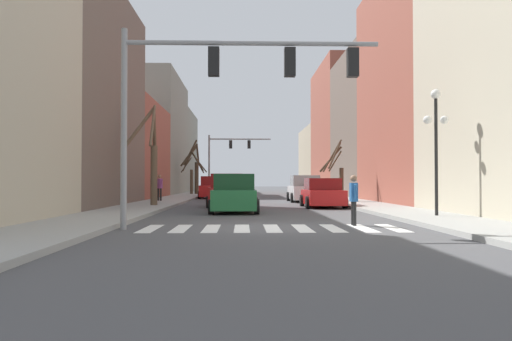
{
  "coord_description": "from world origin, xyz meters",
  "views": [
    {
      "loc": [
        -0.87,
        -15.05,
        1.4
      ],
      "look_at": [
        0.33,
        30.56,
        2.39
      ],
      "focal_mm": 35.0,
      "sensor_mm": 36.0,
      "label": 1
    }
  ],
  "objects_px": {
    "car_parked_right_far": "(212,188)",
    "street_tree_left_near": "(338,173)",
    "street_lamp_right_corner": "(436,126)",
    "street_tree_left_far": "(152,157)",
    "car_at_intersection": "(323,194)",
    "pedestrian_crossing_street": "(354,196)",
    "street_tree_right_far": "(193,173)",
    "pedestrian_on_right_sidewalk": "(160,185)",
    "car_parked_left_far": "(227,191)",
    "car_parked_right_mid": "(226,190)",
    "car_parked_left_mid": "(234,195)",
    "car_parked_right_near": "(305,190)",
    "traffic_signal_near": "(223,80)",
    "street_tree_right_mid": "(195,169)",
    "traffic_signal_far": "(227,152)"
  },
  "relations": [
    {
      "from": "car_parked_right_far",
      "to": "car_at_intersection",
      "type": "distance_m",
      "value": 16.21
    },
    {
      "from": "car_parked_left_far",
      "to": "street_tree_left_near",
      "type": "xyz_separation_m",
      "value": [
        6.99,
        4.46,
        1.11
      ]
    },
    {
      "from": "traffic_signal_near",
      "to": "car_parked_right_far",
      "type": "bearing_deg",
      "value": 94.26
    },
    {
      "from": "car_parked_right_far",
      "to": "street_lamp_right_corner",
      "type": "bearing_deg",
      "value": -157.32
    },
    {
      "from": "traffic_signal_far",
      "to": "street_tree_left_near",
      "type": "bearing_deg",
      "value": -67.61
    },
    {
      "from": "car_parked_right_far",
      "to": "street_tree_left_near",
      "type": "xyz_separation_m",
      "value": [
        8.71,
        -9.24,
        1.11
      ]
    },
    {
      "from": "car_parked_left_mid",
      "to": "pedestrian_crossing_street",
      "type": "relative_size",
      "value": 2.58
    },
    {
      "from": "car_parked_right_near",
      "to": "car_parked_left_far",
      "type": "relative_size",
      "value": 1.02
    },
    {
      "from": "street_tree_right_mid",
      "to": "traffic_signal_near",
      "type": "bearing_deg",
      "value": -83.22
    },
    {
      "from": "car_parked_right_far",
      "to": "street_tree_left_far",
      "type": "xyz_separation_m",
      "value": [
        -2.23,
        -14.87,
        1.83
      ]
    },
    {
      "from": "car_parked_left_far",
      "to": "pedestrian_on_right_sidewalk",
      "type": "height_order",
      "value": "pedestrian_on_right_sidewalk"
    },
    {
      "from": "car_parked_left_far",
      "to": "street_tree_left_near",
      "type": "relative_size",
      "value": 1.16
    },
    {
      "from": "street_tree_left_far",
      "to": "car_parked_left_mid",
      "type": "bearing_deg",
      "value": -42.27
    },
    {
      "from": "car_parked_right_far",
      "to": "traffic_signal_far",
      "type": "bearing_deg",
      "value": -5.7
    },
    {
      "from": "car_parked_right_mid",
      "to": "car_at_intersection",
      "type": "relative_size",
      "value": 1.1
    },
    {
      "from": "pedestrian_crossing_street",
      "to": "street_tree_right_far",
      "type": "distance_m",
      "value": 35.05
    },
    {
      "from": "street_tree_right_far",
      "to": "street_tree_left_near",
      "type": "bearing_deg",
      "value": -57.82
    },
    {
      "from": "traffic_signal_near",
      "to": "traffic_signal_far",
      "type": "relative_size",
      "value": 1.18
    },
    {
      "from": "car_at_intersection",
      "to": "street_tree_right_mid",
      "type": "xyz_separation_m",
      "value": [
        -9.09,
        23.54,
        1.9
      ]
    },
    {
      "from": "street_tree_left_far",
      "to": "car_at_intersection",
      "type": "bearing_deg",
      "value": 1.15
    },
    {
      "from": "traffic_signal_far",
      "to": "car_at_intersection",
      "type": "xyz_separation_m",
      "value": [
        5.89,
        -24.28,
        -3.69
      ]
    },
    {
      "from": "street_tree_left_near",
      "to": "car_parked_left_far",
      "type": "bearing_deg",
      "value": -147.44
    },
    {
      "from": "street_tree_right_mid",
      "to": "pedestrian_crossing_street",
      "type": "bearing_deg",
      "value": -76.38
    },
    {
      "from": "car_parked_right_near",
      "to": "car_at_intersection",
      "type": "height_order",
      "value": "car_parked_right_near"
    },
    {
      "from": "traffic_signal_near",
      "to": "traffic_signal_far",
      "type": "bearing_deg",
      "value": 91.63
    },
    {
      "from": "street_tree_left_near",
      "to": "car_parked_right_near",
      "type": "bearing_deg",
      "value": 133.05
    },
    {
      "from": "traffic_signal_near",
      "to": "pedestrian_crossing_street",
      "type": "distance_m",
      "value": 5.48
    },
    {
      "from": "pedestrian_crossing_street",
      "to": "street_tree_right_far",
      "type": "bearing_deg",
      "value": 15.82
    },
    {
      "from": "street_lamp_right_corner",
      "to": "car_parked_right_near",
      "type": "distance_m",
      "value": 16.42
    },
    {
      "from": "street_lamp_right_corner",
      "to": "street_tree_left_far",
      "type": "distance_m",
      "value": 14.53
    },
    {
      "from": "street_lamp_right_corner",
      "to": "car_parked_left_mid",
      "type": "height_order",
      "value": "street_lamp_right_corner"
    },
    {
      "from": "pedestrian_on_right_sidewalk",
      "to": "car_parked_right_mid",
      "type": "bearing_deg",
      "value": 85.38
    },
    {
      "from": "car_at_intersection",
      "to": "street_tree_left_far",
      "type": "xyz_separation_m",
      "value": [
        -9.07,
        -0.18,
        1.93
      ]
    },
    {
      "from": "car_parked_left_mid",
      "to": "car_at_intersection",
      "type": "bearing_deg",
      "value": 132.22
    },
    {
      "from": "car_parked_left_far",
      "to": "street_tree_right_mid",
      "type": "xyz_separation_m",
      "value": [
        -3.96,
        22.55,
        1.79
      ]
    },
    {
      "from": "car_parked_right_near",
      "to": "street_tree_left_far",
      "type": "bearing_deg",
      "value": 130.31
    },
    {
      "from": "car_parked_left_far",
      "to": "car_parked_right_near",
      "type": "bearing_deg",
      "value": 141.92
    },
    {
      "from": "car_parked_left_far",
      "to": "pedestrian_crossing_street",
      "type": "xyz_separation_m",
      "value": [
        4.38,
        -11.84,
        0.11
      ]
    },
    {
      "from": "traffic_signal_far",
      "to": "street_tree_right_mid",
      "type": "relative_size",
      "value": 1.17
    },
    {
      "from": "car_parked_left_far",
      "to": "car_parked_right_mid",
      "type": "bearing_deg",
      "value": -177.72
    },
    {
      "from": "pedestrian_crossing_street",
      "to": "street_tree_right_far",
      "type": "xyz_separation_m",
      "value": [
        -8.51,
        33.98,
        1.29
      ]
    },
    {
      "from": "car_parked_right_mid",
      "to": "car_parked_left_far",
      "type": "relative_size",
      "value": 0.98
    },
    {
      "from": "traffic_signal_near",
      "to": "street_tree_left_near",
      "type": "relative_size",
      "value": 1.89
    },
    {
      "from": "street_tree_left_near",
      "to": "pedestrian_on_right_sidewalk",
      "type": "bearing_deg",
      "value": 178.38
    },
    {
      "from": "car_parked_right_far",
      "to": "pedestrian_crossing_street",
      "type": "bearing_deg",
      "value": -166.58
    },
    {
      "from": "car_parked_right_mid",
      "to": "pedestrian_on_right_sidewalk",
      "type": "bearing_deg",
      "value": -53.45
    },
    {
      "from": "street_lamp_right_corner",
      "to": "traffic_signal_near",
      "type": "bearing_deg",
      "value": -154.83
    },
    {
      "from": "traffic_signal_near",
      "to": "car_parked_right_far",
      "type": "height_order",
      "value": "traffic_signal_near"
    },
    {
      "from": "street_tree_right_mid",
      "to": "car_at_intersection",
      "type": "bearing_deg",
      "value": -68.89
    },
    {
      "from": "car_parked_left_far",
      "to": "street_tree_left_far",
      "type": "relative_size",
      "value": 0.87
    }
  ]
}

